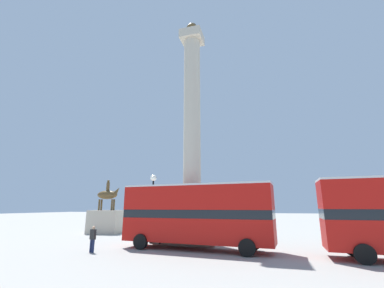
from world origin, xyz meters
TOP-DOWN VIEW (x-y plane):
  - ground_plane at (0.00, 0.00)m, footprint 200.00×200.00m
  - monument_column at (0.00, 0.00)m, footprint 4.78×4.78m
  - bus_a at (1.42, -3.72)m, footprint 10.39×3.37m
  - equestrian_statue at (-10.98, 3.86)m, footprint 3.59×2.81m
  - street_lamp at (-2.84, -1.69)m, footprint 0.51×0.51m
  - pedestrian_near_lamp at (-4.63, -6.54)m, footprint 0.45×0.27m

SIDE VIEW (x-z plane):
  - ground_plane at x=0.00m, z-range 0.00..0.00m
  - pedestrian_near_lamp at x=-4.63m, z-range 0.07..1.67m
  - equestrian_statue at x=-10.98m, z-range -1.30..4.43m
  - bus_a at x=1.42m, z-range 0.23..4.53m
  - street_lamp at x=-2.84m, z-range 0.78..6.16m
  - monument_column at x=0.00m, z-range -4.09..16.58m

